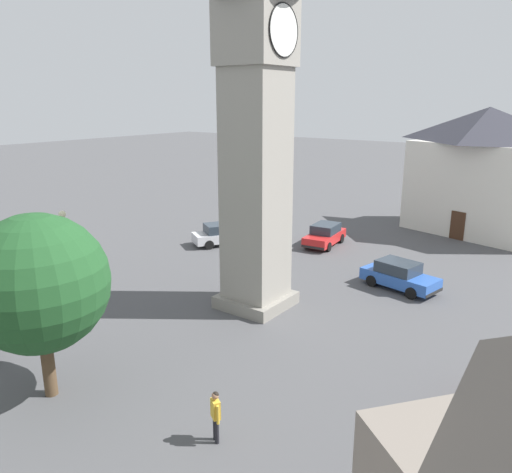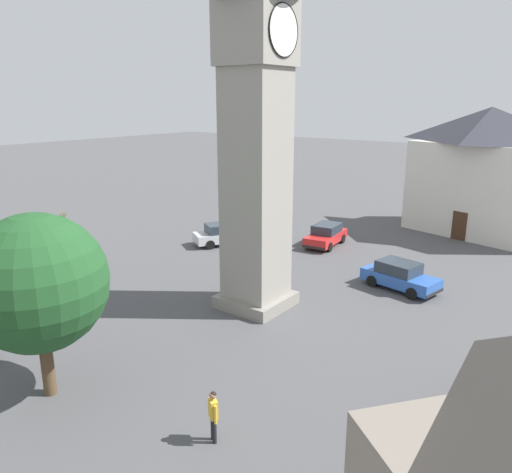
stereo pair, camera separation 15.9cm
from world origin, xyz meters
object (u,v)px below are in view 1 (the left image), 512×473
Objects in this scene: pedestrian at (216,412)px; building_terrace_right at (483,171)px; clock_tower at (256,55)px; lamp_post at (65,241)px; car_blue_kerb at (399,275)px; tree at (38,284)px; car_white_side at (510,400)px; car_red_corner at (222,234)px; car_silver_kerb at (30,270)px; car_green_alley at (325,235)px.

pedestrian is 0.15× the size of building_terrace_right.
lamp_post is at bearing 122.49° from clock_tower.
tree reaches higher than car_blue_kerb.
pedestrian is at bearing 132.38° from car_white_side.
car_blue_kerb is at bearing -19.76° from tree.
clock_tower is 16.64m from car_white_side.
car_blue_kerb is at bearing -93.83° from car_red_corner.
building_terrace_right is at bearing -14.25° from clock_tower.
car_red_corner and car_white_side have the same top height.
building_terrace_right is (26.35, -17.49, 4.07)m from car_silver_kerb.
pedestrian is at bearing -159.89° from car_green_alley.
car_blue_kerb is 18.39m from tree.
pedestrian is (-6.32, 6.93, 0.25)m from car_white_side.
clock_tower is at bearing 77.25° from car_white_side.
building_terrace_right is (21.40, -5.43, -7.06)m from clock_tower.
tree reaches higher than pedestrian.
car_red_corner is 19.60m from tree.
car_blue_kerb is 2.59× the size of pedestrian.
lamp_post is at bearing 73.44° from pedestrian.
car_silver_kerb is at bearing 112.35° from clock_tower.
car_silver_kerb is 12.83m from car_red_corner.
car_red_corner is at bearing 39.51° from pedestrian.
car_green_alley is 13.26m from building_terrace_right.
car_blue_kerb is 0.99× the size of car_silver_kerb.
tree is (-17.91, -7.22, 3.38)m from car_red_corner.
car_white_side is at bearing -84.72° from car_silver_kerb.
clock_tower is 16.18m from car_green_alley.
car_red_corner is 2.60× the size of pedestrian.
car_silver_kerb is at bearing 149.57° from car_green_alley.
building_terrace_right is at bearing 15.35° from car_white_side.
pedestrian is 13.93m from lamp_post.
car_silver_kerb is at bearing 95.28° from car_white_side.
car_blue_kerb is 11.62m from car_white_side.
clock_tower reaches higher than car_white_side.
car_green_alley is 21.88m from pedestrian.
clock_tower is 4.30× the size of lamp_post.
car_blue_kerb is 15.50m from building_terrace_right.
tree is (-7.83, 13.23, 3.38)m from car_white_side.
clock_tower reaches higher than lamp_post.
car_red_corner is at bearing -16.60° from car_silver_kerb.
car_red_corner is 21.25m from pedestrian.
tree is at bearing -128.30° from lamp_post.
car_blue_kerb is 0.68× the size of tree.
lamp_post is at bearing 131.71° from car_blue_kerb.
car_silver_kerb and car_green_alley have the same top height.
car_blue_kerb is 1.02× the size of car_green_alley.
pedestrian is at bearing -179.29° from car_blue_kerb.
car_red_corner is at bearing 63.77° from car_white_side.
clock_tower is 3.13× the size of tree.
pedestrian is at bearing -150.43° from clock_tower.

